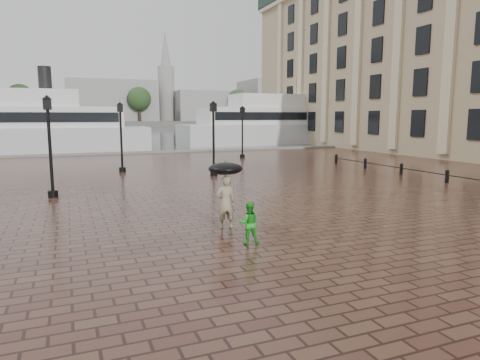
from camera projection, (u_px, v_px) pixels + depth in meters
The scene contains 13 objects.
ground at pixel (269, 242), 12.38m from camera, with size 300.00×300.00×0.00m, color #3C221B.
harbour_water at pixel (92, 133), 96.76m from camera, with size 240.00×240.00×0.00m, color #40474E.
quay_edge at pixel (126, 154), 41.73m from camera, with size 80.00×0.60×0.30m, color slate.
far_shore at pixel (82, 124), 158.99m from camera, with size 300.00×60.00×2.00m, color #4C4C47.
distant_skyline at pixel (213, 101), 166.40m from camera, with size 102.50×22.00×33.00m.
far_trees at pixel (82, 98), 137.57m from camera, with size 188.00×8.00×13.50m.
bollard_row at pixel (447, 176), 23.47m from camera, with size 0.22×21.22×0.73m.
street_lamps at pixel (128, 137), 27.59m from camera, with size 21.44×14.44×4.40m.
adult_pedestrian at pixel (226, 202), 13.78m from camera, with size 0.63×0.42×1.74m, color gray.
child_pedestrian at pixel (249, 223), 12.13m from camera, with size 0.59×0.46×1.22m, color green.
ferry_near at pixel (14, 127), 42.19m from camera, with size 26.29×7.32×8.55m.
ferry_far at pixel (279, 124), 57.65m from camera, with size 27.18×7.25×8.86m.
umbrella at pixel (225, 169), 13.62m from camera, with size 1.10×1.10×1.15m.
Camera 1 is at (-5.27, -10.79, 3.60)m, focal length 32.00 mm.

